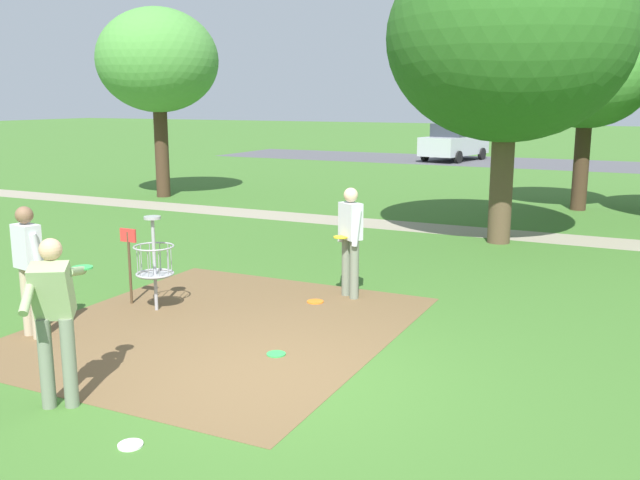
{
  "coord_description": "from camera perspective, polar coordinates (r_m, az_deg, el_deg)",
  "views": [
    {
      "loc": [
        3.55,
        -6.28,
        3.03
      ],
      "look_at": [
        -0.79,
        2.68,
        1.0
      ],
      "focal_mm": 39.01,
      "sensor_mm": 36.0,
      "label": 1
    }
  ],
  "objects": [
    {
      "name": "player_foreground_watching",
      "position": [
        10.63,
        2.5,
        0.33
      ],
      "size": [
        0.48,
        0.45,
        1.71
      ],
      "color": "slate",
      "rests_on": "ground"
    },
    {
      "name": "disc_golf_basket",
      "position": [
        10.32,
        -13.66,
        -1.54
      ],
      "size": [
        0.98,
        0.58,
        1.39
      ],
      "color": "#9E9EA3",
      "rests_on": "ground"
    },
    {
      "name": "parked_car_leftmost",
      "position": [
        35.53,
        10.96,
        7.9
      ],
      "size": [
        2.64,
        4.48,
        1.84
      ],
      "color": "#B2B7BC",
      "rests_on": "ground"
    },
    {
      "name": "tree_near_left",
      "position": [
        22.33,
        -13.17,
        14.08
      ],
      "size": [
        3.68,
        3.68,
        5.74
      ],
      "color": "#422D1E",
      "rests_on": "ground"
    },
    {
      "name": "parking_lot_strip",
      "position": [
        34.75,
        19.98,
        5.83
      ],
      "size": [
        36.0,
        6.0,
        0.01
      ],
      "primitive_type": "cube",
      "color": "#4C4C51",
      "rests_on": "ground"
    },
    {
      "name": "player_waiting_left",
      "position": [
        9.57,
        -22.79,
        -1.83
      ],
      "size": [
        0.49,
        0.43,
        1.71
      ],
      "color": "tan",
      "rests_on": "ground"
    },
    {
      "name": "frisbee_by_tee",
      "position": [
        10.56,
        -0.39,
        -5.08
      ],
      "size": [
        0.26,
        0.26,
        0.02
      ],
      "primitive_type": "cylinder",
      "color": "orange",
      "rests_on": "ground"
    },
    {
      "name": "ground_plane",
      "position": [
        7.82,
        -3.41,
        -11.28
      ],
      "size": [
        160.0,
        160.0,
        0.0
      ],
      "primitive_type": "plane",
      "color": "#3D6B28"
    },
    {
      "name": "tree_mid_left",
      "position": [
        20.39,
        21.11,
        12.52
      ],
      "size": [
        3.4,
        3.4,
        5.13
      ],
      "color": "#422D1E",
      "rests_on": "ground"
    },
    {
      "name": "frisbee_far_right",
      "position": [
        8.49,
        -3.62,
        -9.33
      ],
      "size": [
        0.23,
        0.23,
        0.02
      ],
      "primitive_type": "cylinder",
      "color": "green",
      "rests_on": "ground"
    },
    {
      "name": "player_throwing",
      "position": [
        7.3,
        -20.96,
        -5.51
      ],
      "size": [
        0.53,
        1.15,
        1.71
      ],
      "color": "slate",
      "rests_on": "ground"
    },
    {
      "name": "gravel_path",
      "position": [
        16.47,
        12.95,
        0.63
      ],
      "size": [
        40.0,
        1.25,
        0.0
      ],
      "primitive_type": "cube",
      "color": "gray",
      "rests_on": "ground"
    },
    {
      "name": "frisbee_near_basket",
      "position": [
        6.65,
        -15.29,
        -15.91
      ],
      "size": [
        0.23,
        0.23,
        0.02
      ],
      "primitive_type": "cylinder",
      "color": "white",
      "rests_on": "ground"
    },
    {
      "name": "dirt_tee_pad",
      "position": [
        9.54,
        -8.29,
        -7.08
      ],
      "size": [
        4.58,
        5.2,
        0.01
      ],
      "primitive_type": "cube",
      "color": "brown",
      "rests_on": "ground"
    },
    {
      "name": "tree_mid_center",
      "position": [
        15.15,
        15.23,
        15.69
      ],
      "size": [
        4.98,
        4.98,
        6.37
      ],
      "color": "brown",
      "rests_on": "ground"
    }
  ]
}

